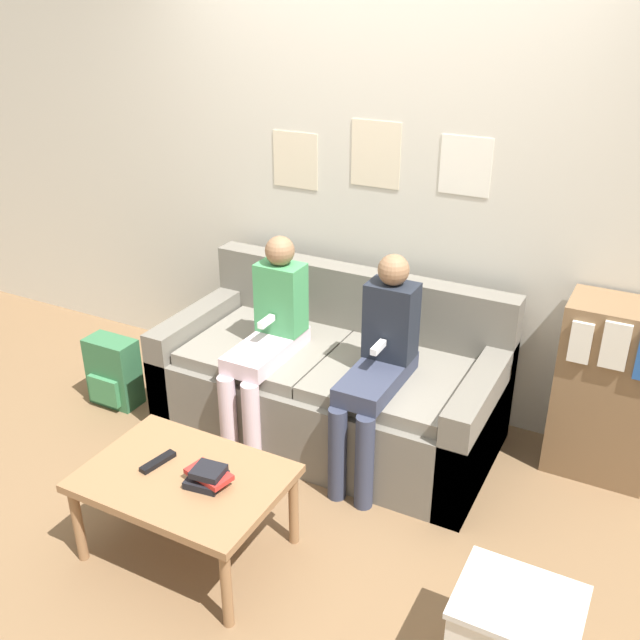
# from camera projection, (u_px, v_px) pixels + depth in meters

# --- Properties ---
(ground_plane) EXTENTS (10.00, 10.00, 0.00)m
(ground_plane) POSITION_uv_depth(u_px,v_px,m) (281.00, 485.00, 3.54)
(ground_plane) COLOR brown
(wall_back) EXTENTS (8.00, 0.06, 2.60)m
(wall_back) POSITION_uv_depth(u_px,v_px,m) (377.00, 178.00, 3.84)
(wall_back) COLOR beige
(wall_back) RESTS_ON ground_plane
(couch) EXTENTS (1.78, 0.87, 0.84)m
(couch) POSITION_uv_depth(u_px,v_px,m) (332.00, 385.00, 3.85)
(couch) COLOR #6B665B
(couch) RESTS_ON ground_plane
(coffee_table) EXTENTS (0.84, 0.59, 0.41)m
(coffee_table) POSITION_uv_depth(u_px,v_px,m) (184.00, 484.00, 2.98)
(coffee_table) COLOR #8E6642
(coffee_table) RESTS_ON ground_plane
(person_left) EXTENTS (0.24, 0.59, 1.11)m
(person_left) POSITION_uv_depth(u_px,v_px,m) (268.00, 336.00, 3.66)
(person_left) COLOR silver
(person_left) RESTS_ON ground_plane
(person_right) EXTENTS (0.24, 0.59, 1.12)m
(person_right) POSITION_uv_depth(u_px,v_px,m) (378.00, 362.00, 3.40)
(person_right) COLOR #33384C
(person_right) RESTS_ON ground_plane
(tv_remote) EXTENTS (0.07, 0.17, 0.02)m
(tv_remote) POSITION_uv_depth(u_px,v_px,m) (158.00, 462.00, 3.02)
(tv_remote) COLOR black
(tv_remote) RESTS_ON coffee_table
(book_stack) EXTENTS (0.21, 0.16, 0.08)m
(book_stack) POSITION_uv_depth(u_px,v_px,m) (207.00, 476.00, 2.90)
(book_stack) COLOR black
(book_stack) RESTS_ON coffee_table
(bookshelf) EXTENTS (0.48, 0.34, 0.92)m
(bookshelf) POSITION_uv_depth(u_px,v_px,m) (608.00, 390.00, 3.47)
(bookshelf) COLOR brown
(bookshelf) RESTS_ON ground_plane
(storage_box) EXTENTS (0.42, 0.35, 0.37)m
(storage_box) POSITION_uv_depth(u_px,v_px,m) (513.00, 639.00, 2.49)
(storage_box) COLOR silver
(storage_box) RESTS_ON ground_plane
(backpack) EXTENTS (0.29, 0.19, 0.41)m
(backpack) POSITION_uv_depth(u_px,v_px,m) (113.00, 372.00, 4.14)
(backpack) COLOR #336B42
(backpack) RESTS_ON ground_plane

